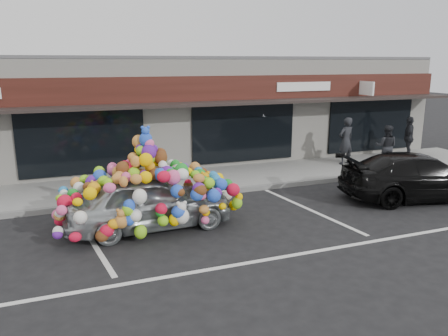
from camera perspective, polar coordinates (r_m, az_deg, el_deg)
name	(u,v)px	position (r m, az deg, el deg)	size (l,w,h in m)	color
ground	(220,225)	(11.39, -0.58, -7.40)	(90.00, 90.00, 0.00)	black
shop_building	(151,109)	(18.89, -9.47, 7.63)	(24.00, 7.20, 4.31)	white
sidewalk	(180,183)	(15.00, -5.82, -1.94)	(26.00, 3.00, 0.15)	gray
kerb	(192,195)	(13.61, -4.19, -3.53)	(26.00, 0.18, 0.16)	slate
parking_stripe_left	(91,239)	(10.99, -17.03, -8.82)	(0.12, 4.40, 0.01)	silver
parking_stripe_mid	(309,210)	(12.72, 11.09, -5.34)	(0.12, 4.40, 0.01)	silver
lane_line	(337,248)	(10.37, 14.55, -10.03)	(14.00, 0.12, 0.01)	silver
toy_car	(149,195)	(11.08, -9.83, -3.43)	(3.01, 4.50, 2.58)	#A0A5AA
black_sedan	(419,177)	(14.57, 24.15, -1.02)	(4.81, 1.96, 1.40)	black
pedestrian_a	(346,141)	(17.81, 15.63, 3.43)	(0.68, 0.45, 1.86)	black
pedestrian_b	(386,147)	(17.70, 20.42, 2.65)	(0.80, 0.62, 1.64)	black
pedestrian_c	(409,138)	(19.73, 22.96, 3.67)	(0.43, 1.04, 1.77)	#29262C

